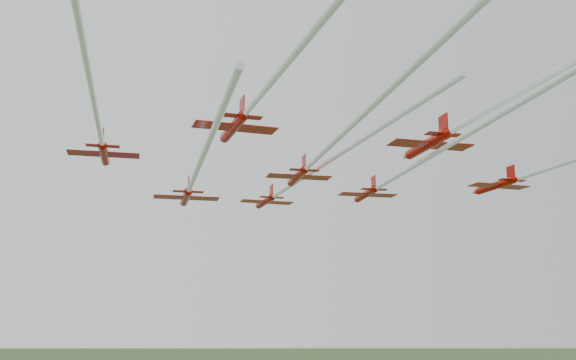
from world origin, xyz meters
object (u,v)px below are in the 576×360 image
object	(u,v)px
jet_row3_right	(570,161)
jet_row4_right	(470,120)
jet_row2_left	(194,178)
jet_row4_left	(293,56)
jet_row2_right	(405,171)
jet_row3_left	(97,116)
jet_row3_mid	(339,137)
jet_lead	(299,180)

from	to	relation	value
jet_row3_right	jet_row4_right	xyz separation A→B (m)	(-16.30, -4.68, 1.88)
jet_row2_left	jet_row4_right	distance (m)	33.25
jet_row4_left	jet_row4_right	bearing A→B (deg)	25.21
jet_row2_right	jet_row3_right	size ratio (longest dim) A/B	1.07
jet_row3_left	jet_row4_right	size ratio (longest dim) A/B	1.15
jet_row4_right	jet_row3_mid	bearing A→B (deg)	172.20
jet_row2_left	jet_row4_left	distance (m)	33.59
jet_lead	jet_row3_left	xyz separation A→B (m)	(-27.78, -22.91, -0.63)
jet_row2_left	jet_row2_right	distance (m)	26.59
jet_lead	jet_row4_left	xyz separation A→B (m)	(-14.30, -39.95, 0.21)
jet_row2_left	jet_row3_right	bearing A→B (deg)	-19.34
jet_row3_left	jet_row3_mid	world-z (taller)	jet_row3_left
jet_row2_left	jet_row4_right	size ratio (longest dim) A/B	1.15
jet_row2_right	jet_row3_left	distance (m)	39.54
jet_row3_left	jet_row3_right	world-z (taller)	jet_row3_left
jet_lead	jet_row4_left	distance (m)	42.43
jet_row2_right	jet_row3_mid	bearing A→B (deg)	-129.50
jet_lead	jet_row3_mid	bearing A→B (deg)	-100.22
jet_lead	jet_row4_left	size ratio (longest dim) A/B	0.93
jet_row2_left	jet_row3_mid	distance (m)	22.89
jet_row4_left	jet_lead	bearing A→B (deg)	70.33
jet_lead	jet_row3_mid	xyz separation A→B (m)	(-5.05, -26.69, -1.62)
jet_row3_left	jet_row4_left	bearing A→B (deg)	-46.59
jet_row3_right	jet_row2_left	bearing A→B (deg)	156.50
jet_row3_left	jet_row3_right	distance (m)	52.30
jet_row2_right	jet_row4_right	bearing A→B (deg)	-90.17
jet_row4_right	jet_row4_left	bearing A→B (deg)	-151.14
jet_row2_right	jet_row4_right	world-z (taller)	jet_row4_right
jet_row2_left	jet_row3_mid	world-z (taller)	jet_row3_mid
jet_lead	jet_row2_left	xyz separation A→B (m)	(-15.77, -6.47, -2.14)
jet_lead	jet_row3_right	world-z (taller)	jet_lead
jet_row3_left	jet_row4_right	world-z (taller)	jet_row4_right
jet_lead	jet_row2_right	distance (m)	15.72
jet_row2_right	jet_row3_right	xyz separation A→B (m)	(14.27, -12.75, -0.67)
jet_row3_left	jet_row4_left	distance (m)	21.75
jet_lead	jet_row3_right	distance (m)	34.79
jet_row2_left	jet_row3_mid	size ratio (longest dim) A/B	0.86
jet_row4_left	jet_row3_right	bearing A→B (deg)	21.50
jet_row4_left	jet_row4_right	distance (m)	24.84
jet_row2_right	jet_lead	bearing A→B (deg)	137.01
jet_lead	jet_row2_left	world-z (taller)	jet_lead
jet_row3_right	jet_row4_right	size ratio (longest dim) A/B	1.18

